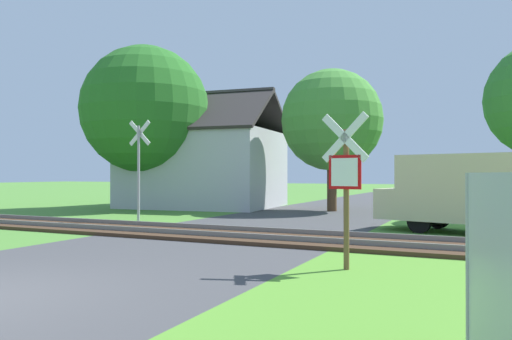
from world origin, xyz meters
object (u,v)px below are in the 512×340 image
Objects in this scene: crossing_sign_far at (139,164)px; tree_left at (145,110)px; house at (204,166)px; tree_center at (332,120)px; mail_truck at (473,190)px; stop_sign_near at (346,180)px.

tree_left is (-4.25, 5.92, 2.78)m from crossing_sign_far.
house is 4.13m from tree_left.
tree_left is 9.02m from tree_center.
house is 1.26× the size of tree_center.
mail_truck is (14.73, -4.43, -3.57)m from tree_left.
crossing_sign_far is 0.55× the size of tree_center.
crossing_sign_far is 9.52m from tree_center.
mail_truck is at bearing 6.95° from crossing_sign_far.
stop_sign_near is 0.34× the size of house.
tree_center is (-4.10, 13.35, 2.54)m from stop_sign_near.
tree_left is (-1.88, -2.47, 2.73)m from house.
crossing_sign_far is at bearing -79.52° from house.
house is 1.02× the size of tree_left.
stop_sign_near is 17.44m from house.
stop_sign_near is 6.97m from mail_truck.
stop_sign_near is at bearing 178.55° from mail_truck.
tree_center is (4.46, 8.15, 2.09)m from crossing_sign_far.
tree_center reaches higher than house.
tree_center is at bearing -7.24° from house.
tree_center is 9.43m from mail_truck.
house reaches higher than stop_sign_near.
tree_center is (8.71, 2.23, -0.68)m from tree_left.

